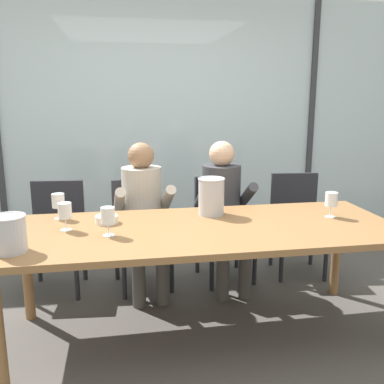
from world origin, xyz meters
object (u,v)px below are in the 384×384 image
at_px(wine_glass_center_pour, 58,202).
at_px(wine_glass_by_right_taster, 331,200).
at_px(chair_right_of_center, 296,215).
at_px(wine_glass_by_left_taster, 108,217).
at_px(chair_left_of_center, 140,224).
at_px(chair_center, 222,219).
at_px(person_beige_jumper, 143,208).
at_px(tasting_bowl, 107,219).
at_px(wine_glass_near_bucket, 65,212).
at_px(dining_table, 201,237).
at_px(chair_near_curtain, 57,227).
at_px(ice_bucket_primary, 9,233).
at_px(person_charcoal_jacket, 224,204).
at_px(ice_bucket_secondary, 211,196).

bearing_deg(wine_glass_center_pour, wine_glass_by_right_taster, -8.57).
relative_size(chair_right_of_center, wine_glass_by_left_taster, 5.00).
xyz_separation_m(chair_left_of_center, chair_center, (0.71, 0.03, 0.00)).
relative_size(person_beige_jumper, tasting_bowl, 7.97).
xyz_separation_m(wine_glass_near_bucket, wine_glass_center_pour, (-0.07, 0.27, 0.00)).
distance_m(chair_right_of_center, tasting_bowl, 1.81).
bearing_deg(wine_glass_by_right_taster, wine_glass_center_pour, 171.43).
distance_m(dining_table, chair_near_curtain, 1.38).
bearing_deg(ice_bucket_primary, chair_center, 39.17).
bearing_deg(chair_near_curtain, chair_right_of_center, 4.91).
height_order(wine_glass_by_left_taster, wine_glass_by_right_taster, same).
height_order(chair_right_of_center, person_charcoal_jacket, person_charcoal_jacket).
relative_size(chair_center, tasting_bowl, 5.83).
bearing_deg(chair_near_curtain, wine_glass_center_pour, -74.69).
height_order(chair_near_curtain, wine_glass_near_bucket, wine_glass_near_bucket).
relative_size(chair_center, person_beige_jumper, 0.73).
distance_m(dining_table, wine_glass_by_right_taster, 0.94).
relative_size(ice_bucket_secondary, tasting_bowl, 1.74).
bearing_deg(person_charcoal_jacket, ice_bucket_secondary, -115.30).
height_order(person_charcoal_jacket, wine_glass_by_right_taster, person_charcoal_jacket).
xyz_separation_m(ice_bucket_primary, wine_glass_by_left_taster, (0.51, 0.19, 0.01)).
height_order(chair_left_of_center, ice_bucket_secondary, ice_bucket_secondary).
bearing_deg(wine_glass_by_right_taster, dining_table, -175.55).
bearing_deg(chair_left_of_center, ice_bucket_secondary, -60.47).
relative_size(dining_table, chair_left_of_center, 2.89).
xyz_separation_m(chair_center, ice_bucket_primary, (-1.45, -1.18, 0.33)).
relative_size(wine_glass_by_left_taster, wine_glass_center_pour, 1.00).
xyz_separation_m(chair_right_of_center, wine_glass_center_pour, (-1.96, -0.57, 0.35)).
bearing_deg(wine_glass_by_right_taster, person_beige_jumper, 150.80).
distance_m(chair_left_of_center, wine_glass_center_pour, 0.85).
xyz_separation_m(dining_table, wine_glass_center_pour, (-0.91, 0.35, 0.18)).
distance_m(chair_near_curtain, wine_glass_by_right_taster, 2.14).
bearing_deg(dining_table, wine_glass_near_bucket, 174.95).
bearing_deg(wine_glass_by_left_taster, person_beige_jumper, 73.04).
xyz_separation_m(person_beige_jumper, person_charcoal_jacket, (0.66, -0.00, 0.00)).
relative_size(ice_bucket_primary, wine_glass_by_right_taster, 1.15).
relative_size(person_beige_jumper, person_charcoal_jacket, 1.00).
bearing_deg(wine_glass_near_bucket, wine_glass_by_right_taster, -0.10).
bearing_deg(ice_bucket_primary, chair_near_curtain, 86.53).
bearing_deg(person_beige_jumper, ice_bucket_secondary, -51.61).
bearing_deg(chair_right_of_center, wine_glass_center_pour, -156.53).
bearing_deg(ice_bucket_primary, wine_glass_by_right_taster, 9.55).
distance_m(ice_bucket_primary, ice_bucket_secondary, 1.33).
distance_m(chair_center, wine_glass_by_right_taster, 1.07).
xyz_separation_m(wine_glass_center_pour, wine_glass_by_right_taster, (1.83, -0.28, 0.00)).
distance_m(wine_glass_near_bucket, wine_glass_center_pour, 0.28).
height_order(person_beige_jumper, ice_bucket_primary, person_beige_jumper).
bearing_deg(chair_left_of_center, wine_glass_center_pour, -145.05).
bearing_deg(chair_center, ice_bucket_primary, -148.02).
distance_m(chair_right_of_center, ice_bucket_secondary, 1.18).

